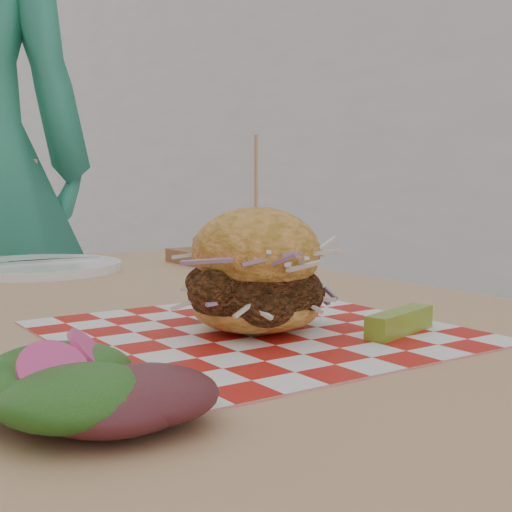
{
  "coord_description": "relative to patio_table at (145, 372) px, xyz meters",
  "views": [
    {
      "loc": [
        -0.54,
        -0.52,
        0.9
      ],
      "look_at": [
        -0.16,
        0.04,
        0.82
      ],
      "focal_mm": 50.0,
      "sensor_mm": 36.0,
      "label": 1
    }
  ],
  "objects": [
    {
      "name": "patio_table",
      "position": [
        0.0,
        0.0,
        0.0
      ],
      "size": [
        0.8,
        1.2,
        0.75
      ],
      "color": "tan",
      "rests_on": "ground"
    },
    {
      "name": "paper_liner",
      "position": [
        0.03,
        -0.19,
        0.08
      ],
      "size": [
        0.36,
        0.36,
        0.0
      ],
      "primitive_type": "cube",
      "color": "#B51912",
      "rests_on": "patio_table"
    },
    {
      "name": "sandwich",
      "position": [
        0.03,
        -0.19,
        0.13
      ],
      "size": [
        0.17,
        0.17,
        0.19
      ],
      "color": "#DC8F3E",
      "rests_on": "paper_liner"
    },
    {
      "name": "pickle_spear",
      "position": [
        0.13,
        -0.28,
        0.09
      ],
      "size": [
        0.1,
        0.05,
        0.02
      ],
      "primitive_type": "cube",
      "rotation": [
        0.0,
        0.0,
        0.28
      ],
      "color": "olive",
      "rests_on": "paper_liner"
    },
    {
      "name": "side_salad",
      "position": [
        -0.2,
        -0.34,
        0.09
      ],
      "size": [
        0.14,
        0.14,
        0.05
      ],
      "color": "#3F1419",
      "rests_on": "patio_table"
    },
    {
      "name": "place_setting",
      "position": [
        0.0,
        0.4,
        0.09
      ],
      "size": [
        0.27,
        0.27,
        0.02
      ],
      "color": "white",
      "rests_on": "patio_table"
    },
    {
      "name": "kraft_tray",
      "position": [
        0.31,
        0.34,
        0.1
      ],
      "size": [
        0.15,
        0.12,
        0.06
      ],
      "color": "brown",
      "rests_on": "patio_table"
    }
  ]
}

